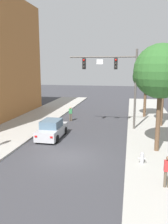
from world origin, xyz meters
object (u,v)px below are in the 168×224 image
object	(u,v)px
car_lead_silver	(52,130)
pedestrian_crossing_road	(71,113)
street_tree_second	(164,68)
street_tree_third	(146,77)
traffic_signal_mast	(117,74)
fire_hydrant	(142,158)
street_tree_nearest	(161,72)
pedestrian_sidewalk_right_walker	(168,170)

from	to	relation	value
car_lead_silver	pedestrian_crossing_road	xyz separation A→B (m)	(0.02, 6.48, 0.19)
street_tree_second	street_tree_third	size ratio (longest dim) A/B	1.17
traffic_signal_mast	car_lead_silver	bearing A→B (deg)	-143.41
pedestrian_crossing_road	fire_hydrant	world-z (taller)	pedestrian_crossing_road
street_tree_second	street_tree_third	world-z (taller)	street_tree_second
street_tree_second	street_tree_nearest	bearing A→B (deg)	-98.63
pedestrian_sidewalk_right_walker	street_tree_second	size ratio (longest dim) A/B	0.22
street_tree_third	street_tree_second	bearing A→B (deg)	-71.52
pedestrian_crossing_road	traffic_signal_mast	bearing A→B (deg)	-26.90
traffic_signal_mast	street_tree_third	bearing A→B (deg)	62.92
traffic_signal_mast	pedestrian_crossing_road	bearing A→B (deg)	153.10
pedestrian_crossing_road	street_tree_third	xyz separation A→B (m)	(8.25, 3.39, 3.97)
fire_hydrant	street_tree_third	bearing A→B (deg)	86.55
street_tree_third	traffic_signal_mast	bearing A→B (deg)	-117.08
pedestrian_sidewalk_right_walker	street_tree_nearest	size ratio (longest dim) A/B	0.22
traffic_signal_mast	street_tree_third	size ratio (longest dim) A/B	1.19
traffic_signal_mast	fire_hydrant	distance (m)	9.98
street_tree_nearest	street_tree_second	distance (m)	7.74
traffic_signal_mast	street_tree_nearest	xyz separation A→B (m)	(3.33, -5.87, 0.41)
street_tree_second	fire_hydrant	bearing A→B (deg)	-102.60
fire_hydrant	pedestrian_crossing_road	bearing A→B (deg)	123.66
fire_hydrant	street_tree_third	world-z (taller)	street_tree_third
car_lead_silver	pedestrian_sidewalk_right_walker	world-z (taller)	pedestrian_sidewalk_right_walker
traffic_signal_mast	fire_hydrant	world-z (taller)	traffic_signal_mast
traffic_signal_mast	street_tree_second	size ratio (longest dim) A/B	1.02
traffic_signal_mast	car_lead_silver	world-z (taller)	traffic_signal_mast
street_tree_second	street_tree_third	xyz separation A→B (m)	(-1.41, 4.23, -1.03)
traffic_signal_mast	street_tree_third	xyz separation A→B (m)	(3.07, 6.01, -0.45)
pedestrian_crossing_road	street_tree_nearest	world-z (taller)	street_tree_nearest
traffic_signal_mast	car_lead_silver	distance (m)	7.95
fire_hydrant	street_tree_nearest	size ratio (longest dim) A/B	0.10
traffic_signal_mast	pedestrian_crossing_road	size ratio (longest dim) A/B	4.57
street_tree_second	street_tree_third	distance (m)	4.58
car_lead_silver	street_tree_second	distance (m)	12.35
traffic_signal_mast	fire_hydrant	size ratio (longest dim) A/B	10.42
car_lead_silver	street_tree_second	size ratio (longest dim) A/B	0.57
street_tree_third	street_tree_nearest	bearing A→B (deg)	-88.78
car_lead_silver	fire_hydrant	xyz separation A→B (m)	(7.40, -4.60, -0.22)
pedestrian_crossing_road	pedestrian_sidewalk_right_walker	size ratio (longest dim) A/B	1.00
traffic_signal_mast	street_tree_third	distance (m)	6.77
traffic_signal_mast	street_tree_second	bearing A→B (deg)	21.60
street_tree_third	fire_hydrant	bearing A→B (deg)	-93.45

